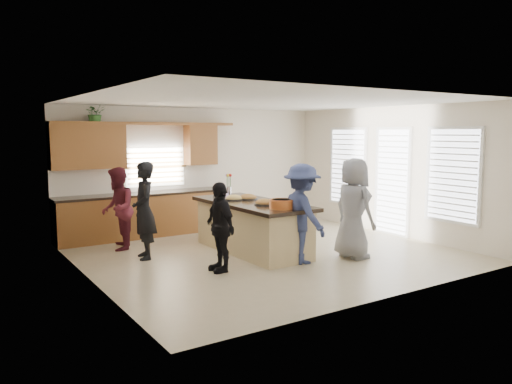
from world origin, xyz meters
TOP-DOWN VIEW (x-y plane):
  - floor at (0.00, 0.00)m, footprint 6.50×6.50m
  - room_shell at (0.00, 0.00)m, footprint 6.52×6.02m
  - back_cabinetry at (-1.47, 2.73)m, footprint 4.08×0.66m
  - right_wall_glazing at (3.22, -0.13)m, footprint 0.06×4.00m
  - island at (-0.18, 0.26)m, footprint 1.20×2.72m
  - platter_front at (-0.19, -0.17)m, footprint 0.38×0.38m
  - platter_mid at (-0.05, 0.61)m, footprint 0.37×0.37m
  - platter_back at (-0.34, 0.67)m, footprint 0.35×0.35m
  - salad_bowl at (-0.22, -0.73)m, footprint 0.41×0.41m
  - clear_cup at (0.05, -0.62)m, footprint 0.08×0.08m
  - plate_stack at (-0.27, 1.24)m, footprint 0.25×0.25m
  - flower_vase at (-0.03, 1.38)m, footprint 0.14×0.14m
  - potted_plant at (-2.32, 2.82)m, footprint 0.51×0.47m
  - woman_left_back at (-2.07, 0.86)m, footprint 0.51×0.69m
  - woman_left_mid at (-2.25, 1.78)m, footprint 0.84×0.93m
  - woman_left_front at (-1.34, -0.59)m, footprint 0.40×0.87m
  - woman_right_back at (0.09, -0.89)m, footprint 0.69×1.14m
  - woman_right_front at (1.07, -1.13)m, footprint 0.59×0.89m

SIDE VIEW (x-z plane):
  - floor at x=0.00m, z-range 0.00..0.00m
  - island at x=-0.18m, z-range -0.02..0.93m
  - woman_left_front at x=-1.34m, z-range 0.00..1.46m
  - woman_left_mid at x=-2.25m, z-range 0.00..1.59m
  - woman_right_back at x=0.09m, z-range 0.00..1.72m
  - woman_left_back at x=-2.07m, z-range 0.00..1.73m
  - woman_right_front at x=1.07m, z-range 0.00..1.80m
  - back_cabinetry at x=-1.47m, z-range -0.32..2.14m
  - plate_stack at x=-0.27m, z-range 0.95..1.00m
  - platter_back at x=-0.34m, z-range 0.91..1.05m
  - platter_mid at x=-0.05m, z-range 0.90..1.05m
  - platter_front at x=-0.19m, z-range 0.90..1.05m
  - clear_cup at x=0.05m, z-range 0.95..1.06m
  - salad_bowl at x=-0.22m, z-range 0.96..1.12m
  - flower_vase at x=-0.03m, z-range 0.97..1.41m
  - right_wall_glazing at x=3.22m, z-range 0.22..2.47m
  - room_shell at x=0.00m, z-range 0.50..3.31m
  - potted_plant at x=-2.32m, z-range 2.40..2.86m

